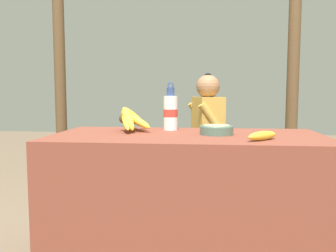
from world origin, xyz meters
name	(u,v)px	position (x,y,z in m)	size (l,w,h in m)	color
market_counter	(187,199)	(0.00, 0.00, 0.36)	(1.45, 0.71, 0.71)	brown
banana_bunch_ripe	(131,119)	(-0.33, 0.12, 0.78)	(0.22, 0.37, 0.16)	#4C381E
serving_bowl	(216,129)	(0.16, 0.02, 0.74)	(0.18, 0.18, 0.05)	#4C6B5B
water_bottle	(171,112)	(-0.11, 0.21, 0.82)	(0.09, 0.09, 0.29)	white
loose_banana_front	(262,136)	(0.37, -0.19, 0.73)	(0.18, 0.17, 0.04)	gold
wooden_bench	(168,158)	(-0.23, 1.17, 0.36)	(1.88, 0.32, 0.42)	brown
seated_vendor	(202,128)	(0.07, 1.12, 0.63)	(0.46, 0.43, 1.10)	#232328
banana_bunch_green	(114,143)	(-0.71, 1.16, 0.49)	(0.20, 0.35, 0.15)	#4C381E
support_post_near	(59,48)	(-1.36, 1.57, 1.37)	(0.11, 0.11, 2.74)	brown
support_post_far	(294,45)	(0.91, 1.57, 1.37)	(0.11, 0.11, 2.74)	brown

